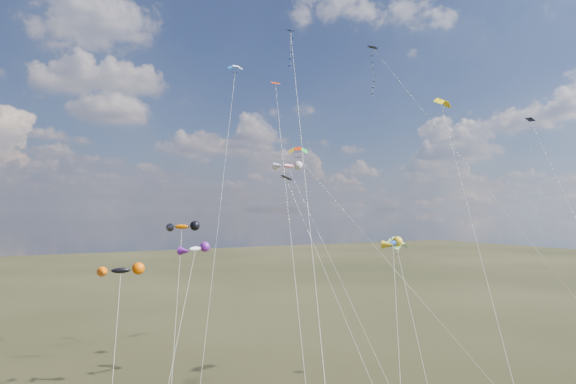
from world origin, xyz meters
TOP-DOWN VIEW (x-y plane):
  - diamond_black_high at (17.34, 25.33)m, footprint 12.43×25.96m
  - diamond_navy_tall at (2.26, 21.05)m, footprint 14.00×29.46m
  - diamond_black_mid at (-0.97, 11.97)m, footprint 4.05×11.17m
  - diamond_navy_right at (26.07, 12.59)m, footprint 11.72×19.79m
  - diamond_orange_center at (-0.23, 18.17)m, footprint 7.04×18.60m
  - parafoil_yellow at (19.41, 18.75)m, footprint 15.43×22.21m
  - parafoil_blue_white at (4.57, 40.67)m, footprint 11.86×17.92m
  - parafoil_striped at (8.11, 13.12)m, footprint 4.09×8.85m
  - parafoil_tricolor at (6.62, 27.40)m, footprint 14.31×16.92m
  - novelty_black_orange at (-12.69, 24.75)m, footprint 4.39×10.29m
  - novelty_orange_black at (-5.77, 29.81)m, footprint 6.16×12.77m
  - novelty_white_purple at (-8.60, 17.28)m, footprint 6.46×7.21m
  - novelty_redwhite_stripe at (4.79, 26.49)m, footprint 4.56×15.97m
  - novelty_blue_yellow at (6.84, 12.29)m, footprint 6.69×8.47m

SIDE VIEW (x-z plane):
  - novelty_black_orange at x=-12.69m, z-range 5.81..18.65m
  - novelty_white_purple at x=-8.60m, z-range 6.94..21.83m
  - novelty_blue_yellow at x=6.84m, z-range 7.02..22.20m
  - diamond_black_mid at x=-0.97m, z-range 4.53..24.74m
  - parafoil_striped at x=8.11m, z-range 7.03..22.53m
  - novelty_orange_black at x=-5.77m, z-range 7.55..23.86m
  - diamond_orange_center at x=-0.23m, z-range 5.29..35.54m
  - novelty_redwhite_stripe at x=4.79m, z-range 10.70..33.37m
  - diamond_navy_right at x=26.07m, z-range 9.04..36.15m
  - parafoil_tricolor at x=6.62m, z-range 11.61..36.32m
  - parafoil_yellow at x=19.41m, z-range 14.16..44.11m
  - diamond_navy_tall at x=2.26m, z-range 12.46..48.25m
  - diamond_black_high at x=17.34m, z-range 13.25..50.23m
  - parafoil_blue_white at x=4.57m, z-range 17.57..54.46m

